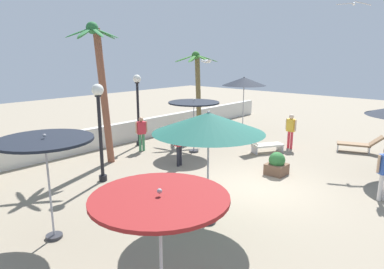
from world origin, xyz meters
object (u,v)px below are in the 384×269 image
palm_tree_1 (101,79)px  lamp_post_0 (138,101)px  palm_tree_2 (197,82)px  lounge_chair_0 (263,144)px  patio_umbrella_5 (244,82)px  guest_1 (291,128)px  guest_0 (179,142)px  patio_umbrella_1 (160,205)px  patio_umbrella_2 (45,145)px  patio_umbrella_4 (194,105)px  seagull_0 (354,4)px  lamp_post_1 (99,119)px  lounge_chair_1 (360,144)px  planter (277,164)px  seagull_1 (206,61)px  guest_2 (141,131)px  patio_umbrella_3 (208,123)px

palm_tree_1 → lamp_post_0: 3.32m
palm_tree_1 → lamp_post_0: size_ratio=1.62×
palm_tree_2 → lounge_chair_0: size_ratio=2.40×
patio_umbrella_5 → palm_tree_2: bearing=155.4°
lounge_chair_0 → guest_1: (1.53, -0.56, 0.59)m
lounge_chair_0 → guest_0: guest_0 is taller
patio_umbrella_1 → patio_umbrella_2: patio_umbrella_2 is taller
patio_umbrella_4 → seagull_0: bearing=-45.4°
lamp_post_1 → lounge_chair_1: 11.50m
palm_tree_1 → planter: bearing=-59.7°
lamp_post_0 → guest_1: 7.36m
patio_umbrella_2 → seagull_1: size_ratio=2.79×
guest_1 → lamp_post_0: bearing=126.6°
seagull_0 → patio_umbrella_4: bearing=134.6°
patio_umbrella_1 → lamp_post_0: 11.81m
guest_2 → seagull_1: size_ratio=1.71×
seagull_1 → patio_umbrella_5: bearing=22.1°
patio_umbrella_4 → lounge_chair_0: bearing=-51.7°
patio_umbrella_1 → guest_2: size_ratio=1.52×
guest_1 → patio_umbrella_5: bearing=65.6°
patio_umbrella_5 → guest_2: bearing=170.4°
patio_umbrella_4 → guest_0: bearing=-154.5°
patio_umbrella_4 → planter: bearing=-93.2°
lounge_chair_1 → guest_1: 3.11m
patio_umbrella_2 → lounge_chair_1: size_ratio=1.32×
palm_tree_2 → seagull_1: bearing=-136.0°
lamp_post_1 → seagull_1: 4.31m
lamp_post_1 → seagull_0: (9.71, -4.81, 4.23)m
lamp_post_1 → seagull_0: seagull_0 is taller
guest_1 → planter: size_ratio=1.93×
patio_umbrella_1 → lamp_post_0: (7.28, 9.30, 0.02)m
patio_umbrella_4 → seagull_0: size_ratio=1.90×
patio_umbrella_4 → seagull_1: bearing=-128.1°
guest_2 → patio_umbrella_3: bearing=-117.0°
lounge_chair_0 → guest_2: size_ratio=1.19×
patio_umbrella_3 → patio_umbrella_4: patio_umbrella_3 is taller
palm_tree_2 → guest_1: bearing=-79.6°
patio_umbrella_3 → lamp_post_1: 4.72m
patio_umbrella_3 → seagull_1: 4.59m
palm_tree_2 → patio_umbrella_4: bearing=-142.0°
seagull_0 → planter: bearing=173.7°
patio_umbrella_3 → guest_0: size_ratio=1.81×
palm_tree_1 → patio_umbrella_1: bearing=-119.0°
lamp_post_0 → lounge_chair_1: bearing=-55.6°
patio_umbrella_3 → guest_1: (8.32, 1.74, -1.69)m
patio_umbrella_2 → palm_tree_2: (10.51, 4.47, 0.60)m
lamp_post_0 → seagull_1: bearing=-97.9°
patio_umbrella_4 → seagull_0: (4.80, -4.86, 4.31)m
lounge_chair_0 → planter: (-2.18, -1.85, -0.01)m
lamp_post_1 → guest_0: (3.00, -0.86, -1.22)m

